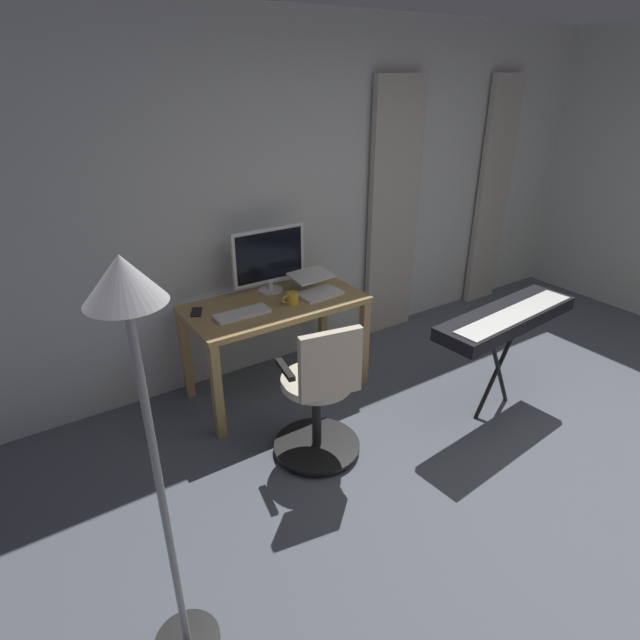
# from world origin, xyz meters

# --- Properties ---
(ground_plane) EXTENTS (7.44, 7.44, 0.00)m
(ground_plane) POSITION_xyz_m (0.00, 0.00, 0.00)
(ground_plane) COLOR slate
(back_room_partition) EXTENTS (5.72, 0.10, 2.64)m
(back_room_partition) POSITION_xyz_m (0.00, -2.61, 1.32)
(back_room_partition) COLOR silver
(back_room_partition) RESTS_ON ground
(curtain_left_panel) EXTENTS (0.39, 0.06, 2.22)m
(curtain_left_panel) POSITION_xyz_m (-1.81, -2.50, 1.11)
(curtain_left_panel) COLOR #BBB3A8
(curtain_left_panel) RESTS_ON ground
(curtain_right_panel) EXTENTS (0.52, 0.06, 2.22)m
(curtain_right_panel) POSITION_xyz_m (-0.51, -2.50, 1.11)
(curtain_right_panel) COLOR #BBB3A8
(curtain_right_panel) RESTS_ON ground
(desk) EXTENTS (1.29, 0.65, 0.74)m
(desk) POSITION_xyz_m (0.89, -2.14, 0.63)
(desk) COLOR tan
(desk) RESTS_ON ground
(office_chair) EXTENTS (0.56, 0.56, 0.96)m
(office_chair) POSITION_xyz_m (1.05, -1.31, 0.45)
(office_chair) COLOR black
(office_chair) RESTS_ON ground
(computer_monitor) EXTENTS (0.58, 0.18, 0.48)m
(computer_monitor) POSITION_xyz_m (0.82, -2.34, 1.00)
(computer_monitor) COLOR white
(computer_monitor) RESTS_ON desk
(computer_keyboard) EXTENTS (0.38, 0.14, 0.02)m
(computer_keyboard) POSITION_xyz_m (1.19, -2.06, 0.75)
(computer_keyboard) COLOR white
(computer_keyboard) RESTS_ON desk
(laptop) EXTENTS (0.34, 0.34, 0.15)m
(laptop) POSITION_xyz_m (0.56, -2.10, 0.79)
(laptop) COLOR white
(laptop) RESTS_ON desk
(computer_mouse) EXTENTS (0.06, 0.10, 0.04)m
(computer_mouse) POSITION_xyz_m (0.53, -2.34, 0.75)
(computer_mouse) COLOR #232328
(computer_mouse) RESTS_ON desk
(cell_phone_by_monitor) EXTENTS (0.12, 0.16, 0.01)m
(cell_phone_by_monitor) POSITION_xyz_m (1.43, -2.27, 0.74)
(cell_phone_by_monitor) COLOR black
(cell_phone_by_monitor) RESTS_ON desk
(mug_coffee) EXTENTS (0.12, 0.08, 0.09)m
(mug_coffee) POSITION_xyz_m (0.81, -2.03, 0.78)
(mug_coffee) COLOR gold
(mug_coffee) RESTS_ON desk
(piano_keyboard) EXTENTS (1.19, 0.42, 0.80)m
(piano_keyboard) POSITION_xyz_m (-0.27, -1.04, 0.73)
(piano_keyboard) COLOR black
(piano_keyboard) RESTS_ON ground
(floor_lamp) EXTENTS (0.28, 0.28, 1.77)m
(floor_lamp) POSITION_xyz_m (2.20, -0.61, 1.34)
(floor_lamp) COLOR black
(floor_lamp) RESTS_ON ground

